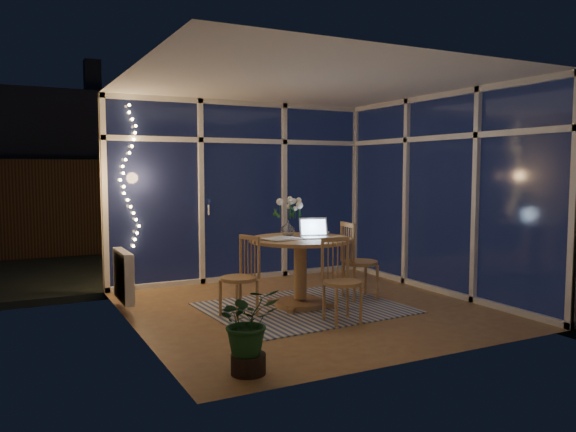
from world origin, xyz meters
The scene contains 25 objects.
floor centered at (0.00, 0.00, 0.00)m, with size 4.00×4.00×0.00m, color #8C5B3D.
ceiling centered at (0.00, 0.00, 2.60)m, with size 4.00×4.00×0.00m, color white.
wall_back centered at (0.00, 2.00, 1.30)m, with size 4.00×0.04×2.60m, color silver.
wall_front centered at (0.00, -2.00, 1.30)m, with size 4.00×0.04×2.60m, color silver.
wall_left centered at (-2.00, 0.00, 1.30)m, with size 0.04×4.00×2.60m, color silver.
wall_right centered at (2.00, 0.00, 1.30)m, with size 0.04×4.00×2.60m, color silver.
window_wall_back centered at (0.00, 1.96, 1.30)m, with size 4.00×0.10×2.60m, color white.
window_wall_right centered at (1.96, 0.00, 1.30)m, with size 0.10×4.00×2.60m, color white.
radiator centered at (-1.94, 0.90, 0.40)m, with size 0.10×0.70×0.58m, color silver.
fairy_lights centered at (-1.65, 1.88, 1.52)m, with size 0.24×0.10×1.85m, color #F9BF63, non-canonical shape.
garden_patio centered at (0.50, 5.00, -0.06)m, with size 12.00×6.00×0.10m, color black.
garden_fence centered at (0.00, 5.50, 0.90)m, with size 11.00×0.08×1.80m, color #391F14.
neighbour_roof centered at (0.30, 8.50, 2.20)m, with size 7.00×3.00×2.20m, color #2E3038.
garden_shrubs centered at (-0.80, 3.40, 0.45)m, with size 0.90×0.90×0.90m, color black.
rug centered at (-0.05, 0.01, 0.01)m, with size 2.19×1.76×0.01m, color beige.
dining_table centered at (-0.05, 0.11, 0.41)m, with size 1.20×1.20×0.82m, color #A56C4A.
chair_left centered at (-0.88, 0.00, 0.45)m, with size 0.42×0.42×0.90m, color #A56C4A.
chair_right centered at (0.78, 0.09, 0.49)m, with size 0.46×0.46×0.99m, color #A56C4A.
chair_front centered at (0.00, -0.72, 0.45)m, with size 0.42×0.42×0.91m, color #A56C4A.
laptop centered at (0.12, 0.03, 0.94)m, with size 0.34×0.29×0.25m, color silver, non-canonical shape.
flower_vase centered at (-0.08, 0.38, 0.92)m, with size 0.20×0.20×0.21m, color white.
bowl centered at (0.35, 0.28, 0.84)m, with size 0.15×0.15×0.04m, color white.
newspapers centered at (-0.30, 0.09, 0.83)m, with size 0.39×0.30×0.02m, color beige.
phone centered at (-0.03, 0.00, 0.82)m, with size 0.11×0.05×0.01m, color black.
potted_plant centered at (-1.46, -1.63, 0.38)m, with size 0.54×0.47×0.76m, color #17421F.
Camera 1 is at (-3.15, -5.63, 1.62)m, focal length 35.00 mm.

